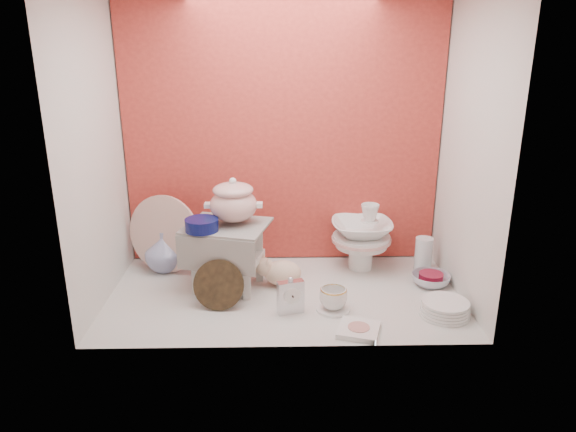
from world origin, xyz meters
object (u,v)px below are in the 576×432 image
at_px(step_stool, 228,256).
at_px(porcelain_tower, 361,236).
at_px(dinner_plate_stack, 445,308).
at_px(mantel_clock, 291,295).
at_px(blue_white_vase, 164,251).
at_px(floral_platter, 164,234).
at_px(soup_tureen, 233,200).
at_px(crystal_bowl, 431,280).
at_px(plush_pig, 283,273).
at_px(gold_rim_teacup, 333,298).

bearing_deg(step_stool, porcelain_tower, 31.61).
bearing_deg(dinner_plate_stack, mantel_clock, 176.82).
bearing_deg(porcelain_tower, blue_white_vase, -179.99).
bearing_deg(floral_platter, porcelain_tower, 0.40).
bearing_deg(soup_tureen, dinner_plate_stack, -19.59).
height_order(dinner_plate_stack, crystal_bowl, dinner_plate_stack).
relative_size(step_stool, porcelain_tower, 1.05).
relative_size(soup_tureen, plush_pig, 1.12).
height_order(soup_tureen, porcelain_tower, soup_tureen).
relative_size(step_stool, floral_platter, 0.92).
distance_m(crystal_bowl, porcelain_tower, 0.45).
xyz_separation_m(step_stool, soup_tureen, (0.04, 0.03, 0.30)).
relative_size(step_stool, plush_pig, 1.60).
bearing_deg(blue_white_vase, plush_pig, -18.13).
relative_size(dinner_plate_stack, porcelain_tower, 0.62).
xyz_separation_m(dinner_plate_stack, crystal_bowl, (0.02, 0.33, -0.01)).
xyz_separation_m(gold_rim_teacup, crystal_bowl, (0.55, 0.27, -0.03)).
distance_m(floral_platter, mantel_clock, 0.87).
bearing_deg(porcelain_tower, plush_pig, -153.94).
relative_size(soup_tureen, blue_white_vase, 1.25).
bearing_deg(plush_pig, gold_rim_teacup, -24.52).
xyz_separation_m(mantel_clock, crystal_bowl, (0.76, 0.28, -0.06)).
distance_m(mantel_clock, plush_pig, 0.30).
xyz_separation_m(step_stool, floral_platter, (-0.37, 0.22, 0.05)).
distance_m(dinner_plate_stack, porcelain_tower, 0.67).
height_order(step_stool, plush_pig, step_stool).
distance_m(floral_platter, dinner_plate_stack, 1.55).
xyz_separation_m(plush_pig, gold_rim_teacup, (0.24, -0.28, -0.01)).
bearing_deg(porcelain_tower, step_stool, -163.11).
xyz_separation_m(floral_platter, blue_white_vase, (-0.01, 0.01, -0.11)).
height_order(floral_platter, mantel_clock, floral_platter).
distance_m(plush_pig, gold_rim_teacup, 0.37).
bearing_deg(dinner_plate_stack, floral_platter, 158.92).
bearing_deg(porcelain_tower, gold_rim_teacup, -112.54).
bearing_deg(mantel_clock, porcelain_tower, 34.28).
distance_m(blue_white_vase, porcelain_tower, 1.12).
bearing_deg(blue_white_vase, step_stool, -30.25).
xyz_separation_m(plush_pig, porcelain_tower, (0.45, 0.22, 0.12)).
relative_size(gold_rim_teacup, porcelain_tower, 0.35).
bearing_deg(soup_tureen, blue_white_vase, 155.00).
relative_size(floral_platter, mantel_clock, 2.38).
height_order(mantel_clock, porcelain_tower, porcelain_tower).
bearing_deg(floral_platter, mantel_clock, -36.32).
bearing_deg(step_stool, crystal_bowl, 14.16).
xyz_separation_m(step_stool, gold_rim_teacup, (0.53, -0.28, -0.11)).
bearing_deg(plush_pig, blue_white_vase, -173.63).
relative_size(dinner_plate_stack, crystal_bowl, 1.18).
bearing_deg(floral_platter, dinner_plate_stack, -21.08).
relative_size(step_stool, dinner_plate_stack, 1.70).
distance_m(mantel_clock, gold_rim_teacup, 0.21).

